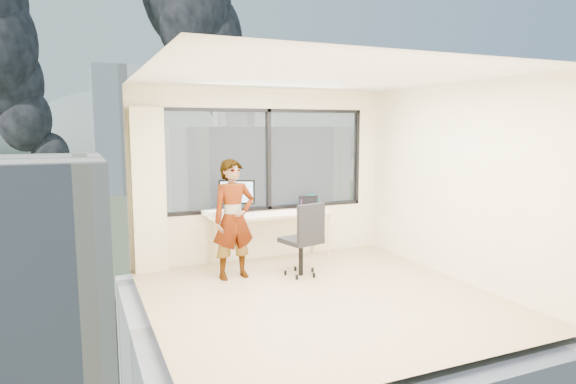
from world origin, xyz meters
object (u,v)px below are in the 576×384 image
chair (301,238)px  laptop (311,204)px  game_console (215,212)px  monitor (237,197)px  desk (271,238)px  handbag (311,201)px  person (234,219)px

chair → laptop: size_ratio=3.15×
game_console → monitor: bearing=-44.3°
desk → monitor: size_ratio=3.41×
game_console → laptop: bearing=-30.7°
chair → monitor: monitor is taller
chair → game_console: size_ratio=3.43×
chair → handbag: (0.66, 1.02, 0.34)m
chair → monitor: (-0.64, 0.83, 0.49)m
laptop → handbag: bearing=71.4°
chair → monitor: size_ratio=1.97×
person → handbag: size_ratio=5.73×
person → handbag: person is taller
desk → handbag: bearing=17.2°
person → game_console: 0.70m
chair → person: (-0.87, 0.26, 0.28)m
desk → monitor: monitor is taller
person → handbag: (1.53, 0.76, 0.05)m
laptop → handbag: 0.33m
person → game_console: person is taller
desk → monitor: bearing=173.1°
chair → game_console: (-0.94, 0.96, 0.27)m
person → monitor: 0.65m
desk → chair: size_ratio=1.73×
game_console → chair: bearing=-67.0°
monitor → handbag: 1.32m
desk → laptop: laptop is taller
chair → handbag: size_ratio=3.71×
desk → person: person is taller
person → desk: bearing=29.4°
person → laptop: bearing=13.1°
chair → laptop: bearing=41.2°
game_console → laptop: (1.44, -0.23, 0.06)m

